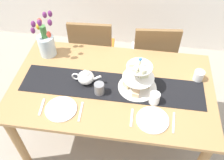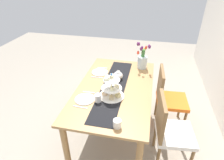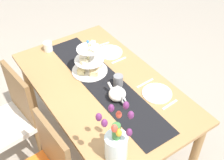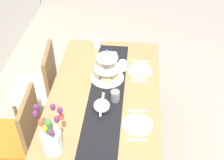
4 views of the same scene
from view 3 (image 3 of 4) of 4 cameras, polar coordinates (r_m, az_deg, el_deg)
ground_plane at (r=2.89m, az=-1.56°, el=-12.10°), size 8.00×8.00×0.00m
dining_table at (r=2.40m, az=-1.84°, el=-2.72°), size 1.59×0.93×0.76m
chair_right at (r=2.57m, az=-19.15°, el=-6.78°), size 0.46×0.46×0.91m
table_runner at (r=2.33m, az=-1.56°, el=-0.62°), size 1.42×0.29×0.00m
tiered_cake_stand at (r=2.40m, az=-4.47°, el=3.42°), size 0.30×0.30×0.30m
teapot at (r=2.16m, az=1.05°, el=-2.68°), size 0.24×0.13×0.14m
tulip_vase at (r=1.78m, az=0.83°, el=-12.08°), size 0.19×0.20×0.41m
cream_jug at (r=2.73m, az=-12.42°, el=6.43°), size 0.08×0.08×0.08m
dinner_plate_left at (r=2.27m, az=8.81°, el=-2.59°), size 0.23×0.23×0.01m
fork_left at (r=2.20m, az=11.27°, el=-4.76°), size 0.03×0.15×0.01m
knife_left at (r=2.35m, az=6.51°, el=-0.61°), size 0.02×0.17×0.01m
dinner_plate_right at (r=2.66m, az=-0.45°, el=5.47°), size 0.23×0.23×0.01m
fork_right at (r=2.57m, az=1.36°, el=3.88°), size 0.02×0.15×0.01m
knife_right at (r=2.76m, az=-2.13°, el=6.88°), size 0.03×0.17×0.01m
mug_grey at (r=2.28m, az=1.23°, el=-0.10°), size 0.08×0.08×0.09m
mug_white_text at (r=2.57m, az=-3.48°, el=5.12°), size 0.08×0.08×0.09m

